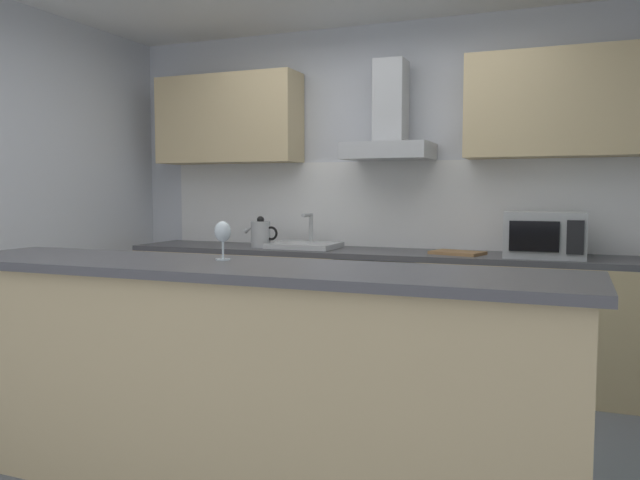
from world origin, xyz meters
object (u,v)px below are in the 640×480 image
refrigerator (197,302)px  microwave (545,235)px  wine_glass (223,233)px  chopping_board (457,253)px  range_hood (390,128)px  sink (305,245)px  kettle (261,234)px  oven (383,312)px

refrigerator → microwave: microwave is taller
microwave → wine_glass: (-1.32, -1.85, 0.09)m
wine_glass → chopping_board: 2.01m
wine_glass → range_hood: bearing=83.6°
sink → chopping_board: size_ratio=1.47×
refrigerator → range_hood: 2.08m
kettle → chopping_board: bearing=0.4°
oven → refrigerator: (-1.57, -0.00, -0.03)m
refrigerator → wine_glass: (1.35, -1.87, 0.72)m
kettle → range_hood: size_ratio=0.40×
microwave → wine_glass: 2.27m
sink → wine_glass: wine_glass is taller
microwave → chopping_board: bearing=179.6°
sink → wine_glass: (0.40, -1.89, 0.21)m
sink → kettle: (-0.35, -0.04, 0.08)m
refrigerator → sink: (0.95, 0.01, 0.50)m
oven → chopping_board: 0.70m
refrigerator → sink: 1.07m
oven → wine_glass: bearing=-96.8°
wine_glass → sink: bearing=102.0°
range_hood → chopping_board: range_hood is taller
refrigerator → kettle: kettle is taller
kettle → wine_glass: size_ratio=1.62×
range_hood → chopping_board: (0.53, -0.15, -0.88)m
microwave → kettle: size_ratio=1.73×
sink → kettle: 0.36m
refrigerator → oven: bearing=0.1°
oven → microwave: (1.09, -0.03, 0.59)m
microwave → range_hood: size_ratio=0.69×
oven → chopping_board: (0.53, -0.02, 0.45)m
microwave → sink: bearing=178.7°
chopping_board → sink: bearing=178.3°
oven → wine_glass: (-0.22, -1.88, 0.68)m
refrigerator → range_hood: (1.57, 0.13, 1.36)m
range_hood → microwave: bearing=-8.2°
microwave → refrigerator: bearing=179.5°
wine_glass → oven: bearing=83.2°
microwave → sink: 1.72m
refrigerator → kettle: 0.83m
refrigerator → microwave: size_ratio=1.70×
kettle → sink: bearing=7.3°
microwave → kettle: microwave is taller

